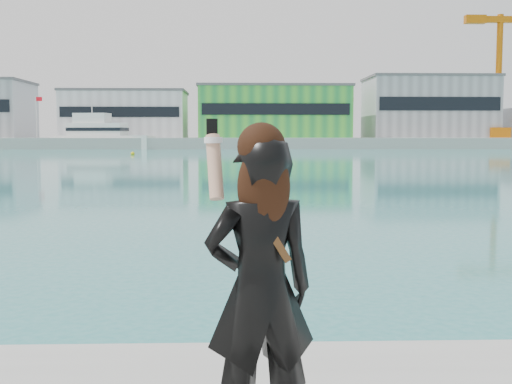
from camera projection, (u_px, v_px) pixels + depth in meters
far_quay at (235, 142)px, 133.44m from camera, size 320.00×40.00×2.00m
warehouse_white at (126, 114)px, 130.22m from camera, size 24.48×15.35×9.50m
warehouse_green at (273, 112)px, 131.13m from camera, size 30.60×16.36×10.50m
warehouse_grey_right at (428, 107)px, 132.07m from camera, size 25.50×15.35×12.50m
dock_crane at (505, 71)px, 125.94m from camera, size 23.00×4.00×24.00m
flagpole_left at (37, 114)px, 122.78m from camera, size 1.28×0.16×8.00m
flagpole_right at (348, 114)px, 124.70m from camera, size 1.28×0.16×8.00m
motor_yacht at (100, 136)px, 116.78m from camera, size 18.90×8.54×8.52m
buoy_near at (260, 159)px, 65.46m from camera, size 0.50×0.50×0.50m
buoy_far at (133, 155)px, 80.49m from camera, size 0.50×0.50×0.50m
woman at (260, 281)px, 3.34m from camera, size 0.66×0.50×1.71m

